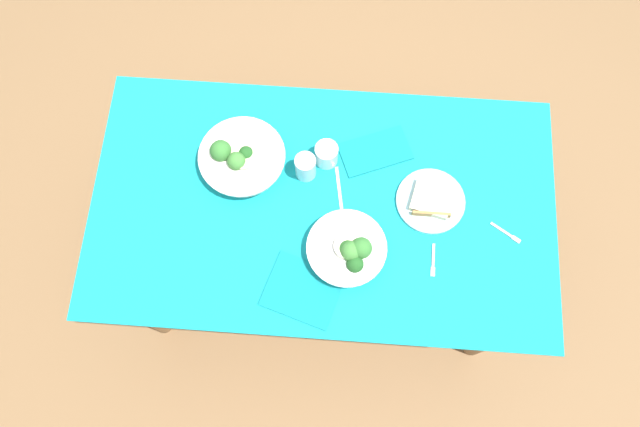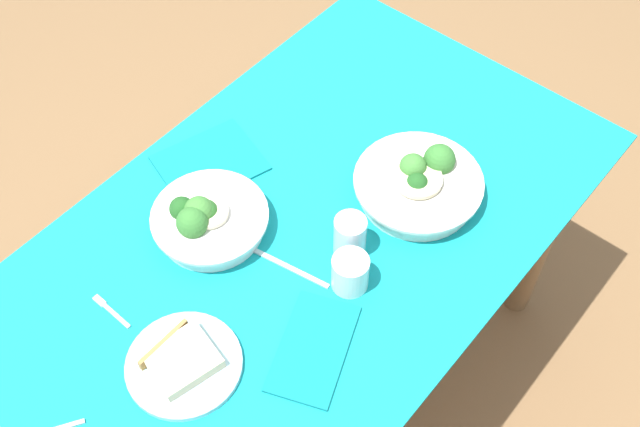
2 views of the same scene
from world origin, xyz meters
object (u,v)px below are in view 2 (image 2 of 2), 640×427
fork_by_near_bowl (110,310)px  napkin_folded_upper (210,163)px  table_knife_left (287,267)px  napkin_folded_lower (313,348)px  broccoli_bowl_far (419,184)px  bread_side_plate (183,363)px  water_glass_center (349,274)px  water_glass_side (350,236)px  broccoli_bowl_near (207,220)px

fork_by_near_bowl → napkin_folded_upper: (-0.38, -0.11, 0.00)m
table_knife_left → napkin_folded_lower: bearing=-43.7°
broccoli_bowl_far → napkin_folded_lower: broccoli_bowl_far is taller
bread_side_plate → napkin_folded_upper: bearing=-140.8°
water_glass_center → napkin_folded_lower: size_ratio=0.36×
water_glass_center → water_glass_side: size_ratio=0.83×
broccoli_bowl_near → napkin_folded_lower: broccoli_bowl_near is taller
napkin_folded_upper → broccoli_bowl_near: bearing=44.0°
bread_side_plate → water_glass_center: (-0.33, 0.12, 0.03)m
table_knife_left → napkin_folded_upper: bearing=153.4°
broccoli_bowl_far → water_glass_center: 0.27m
bread_side_plate → water_glass_center: 0.35m
water_glass_side → napkin_folded_lower: water_glass_side is taller
bread_side_plate → fork_by_near_bowl: bread_side_plate is taller
napkin_folded_lower → water_glass_center: bearing=-165.9°
bread_side_plate → table_knife_left: size_ratio=1.14×
water_glass_center → table_knife_left: bearing=-68.9°
broccoli_bowl_near → table_knife_left: broccoli_bowl_near is taller
napkin_folded_upper → bread_side_plate: bearing=39.2°
broccoli_bowl_far → broccoli_bowl_near: (0.35, -0.27, 0.00)m
broccoli_bowl_far → water_glass_side: size_ratio=2.86×
fork_by_near_bowl → water_glass_side: bearing=-121.6°
fork_by_near_bowl → napkin_folded_lower: size_ratio=0.46×
napkin_folded_upper → table_knife_left: bearing=73.4°
bread_side_plate → water_glass_side: bearing=169.7°
broccoli_bowl_far → bread_side_plate: broccoli_bowl_far is taller
napkin_folded_lower → water_glass_side: bearing=-157.8°
fork_by_near_bowl → napkin_folded_lower: (-0.19, 0.35, 0.00)m
water_glass_center → napkin_folded_upper: (-0.05, -0.42, -0.04)m
water_glass_center → napkin_folded_upper: bearing=-96.2°
broccoli_bowl_far → water_glass_center: broccoli_bowl_far is taller
water_glass_side → napkin_folded_upper: 0.38m
broccoli_bowl_near → water_glass_center: broccoli_bowl_near is taller
napkin_folded_upper → broccoli_bowl_far: bearing=119.6°
broccoli_bowl_near → table_knife_left: (-0.04, 0.18, -0.03)m
broccoli_bowl_near → water_glass_side: 0.29m
fork_by_near_bowl → table_knife_left: bearing=-122.3°
water_glass_center → table_knife_left: water_glass_center is taller
table_knife_left → napkin_folded_lower: napkin_folded_lower is taller
broccoli_bowl_far → water_glass_side: 0.21m
fork_by_near_bowl → table_knife_left: same height
table_knife_left → fork_by_near_bowl: bearing=-133.6°
table_knife_left → napkin_folded_lower: 0.19m
fork_by_near_bowl → water_glass_center: bearing=-131.4°
fork_by_near_bowl → napkin_folded_lower: 0.40m
broccoli_bowl_far → table_knife_left: (0.32, -0.09, -0.03)m
water_glass_center → broccoli_bowl_far: bearing=-173.9°
napkin_folded_upper → napkin_folded_lower: 0.50m
water_glass_center → fork_by_near_bowl: size_ratio=0.78×
broccoli_bowl_near → bread_side_plate: broccoli_bowl_near is taller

